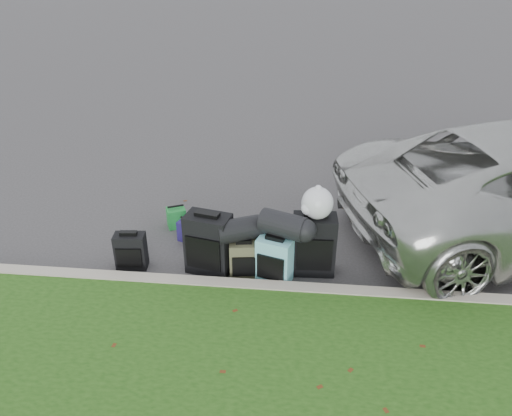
# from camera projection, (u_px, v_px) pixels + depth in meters

# --- Properties ---
(ground) EXTENTS (120.00, 120.00, 0.00)m
(ground) POSITION_uv_depth(u_px,v_px,m) (262.00, 249.00, 7.07)
(ground) COLOR #383535
(ground) RESTS_ON ground
(curb) EXTENTS (120.00, 0.18, 0.15)m
(curb) POSITION_uv_depth(u_px,v_px,m) (254.00, 288.00, 6.16)
(curb) COLOR #9E937F
(curb) RESTS_ON ground
(suitcase_small_black) EXTENTS (0.42, 0.26, 0.50)m
(suitcase_small_black) POSITION_uv_depth(u_px,v_px,m) (131.00, 251.00, 6.58)
(suitcase_small_black) COLOR black
(suitcase_small_black) RESTS_ON ground
(suitcase_large_black_left) EXTENTS (0.63, 0.46, 0.82)m
(suitcase_large_black_left) POSITION_uv_depth(u_px,v_px,m) (209.00, 244.00, 6.44)
(suitcase_large_black_left) COLOR black
(suitcase_large_black_left) RESTS_ON ground
(suitcase_olive) EXTENTS (0.39, 0.28, 0.50)m
(suitcase_olive) POSITION_uv_depth(u_px,v_px,m) (244.00, 259.00, 6.40)
(suitcase_olive) COLOR #3D3D28
(suitcase_olive) RESTS_ON ground
(suitcase_teal) EXTENTS (0.49, 0.37, 0.61)m
(suitcase_teal) POSITION_uv_depth(u_px,v_px,m) (275.00, 260.00, 6.29)
(suitcase_teal) COLOR #599CA9
(suitcase_teal) RESTS_ON ground
(suitcase_large_black_right) EXTENTS (0.56, 0.35, 0.82)m
(suitcase_large_black_right) POSITION_uv_depth(u_px,v_px,m) (314.00, 245.00, 6.42)
(suitcase_large_black_right) COLOR black
(suitcase_large_black_right) RESTS_ON ground
(tote_green) EXTENTS (0.33, 0.31, 0.31)m
(tote_green) POSITION_uv_depth(u_px,v_px,m) (176.00, 217.00, 7.56)
(tote_green) COLOR #1C7F31
(tote_green) RESTS_ON ground
(tote_navy) EXTENTS (0.35, 0.31, 0.31)m
(tote_navy) POSITION_uv_depth(u_px,v_px,m) (189.00, 230.00, 7.22)
(tote_navy) COLOR #1F1752
(tote_navy) RESTS_ON ground
(duffel_left) EXTENTS (0.64, 0.51, 0.30)m
(duffel_left) POSITION_uv_depth(u_px,v_px,m) (238.00, 230.00, 6.28)
(duffel_left) COLOR black
(duffel_left) RESTS_ON suitcase_olive
(duffel_right) EXTENTS (0.65, 0.50, 0.32)m
(duffel_right) POSITION_uv_depth(u_px,v_px,m) (283.00, 225.00, 6.14)
(duffel_right) COLOR black
(duffel_right) RESTS_ON suitcase_teal
(trash_bag) EXTENTS (0.40, 0.40, 0.40)m
(trash_bag) POSITION_uv_depth(u_px,v_px,m) (317.00, 203.00, 6.12)
(trash_bag) COLOR silver
(trash_bag) RESTS_ON suitcase_large_black_right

